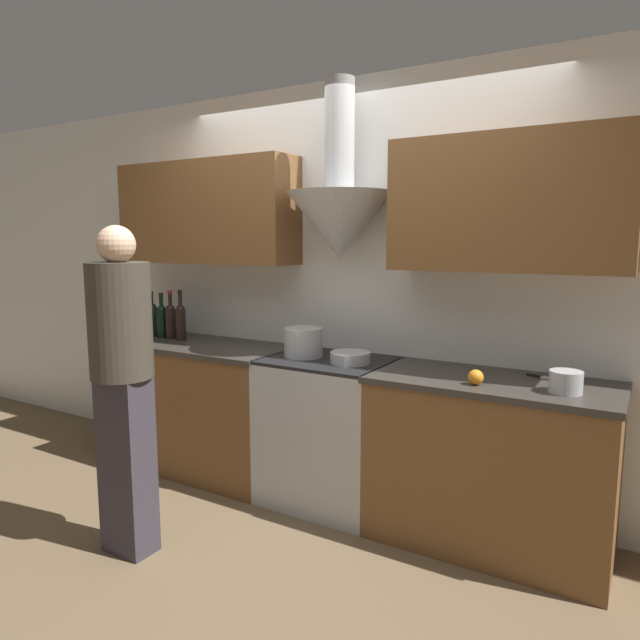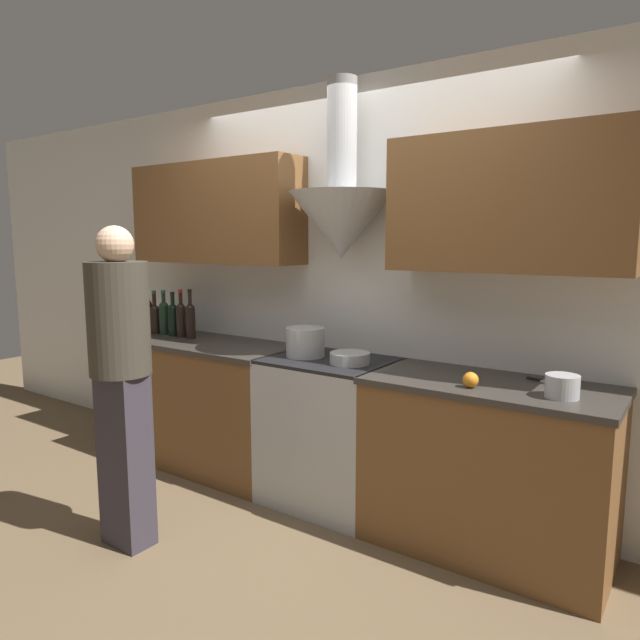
% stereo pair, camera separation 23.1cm
% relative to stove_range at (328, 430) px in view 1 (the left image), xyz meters
% --- Properties ---
extents(ground_plane, '(12.00, 12.00, 0.00)m').
position_rel_stove_range_xyz_m(ground_plane, '(0.00, -0.32, -0.45)').
color(ground_plane, brown).
extents(wall_back, '(8.40, 0.63, 2.60)m').
position_rel_stove_range_xyz_m(wall_back, '(-0.03, 0.26, 1.03)').
color(wall_back, white).
rests_on(wall_back, ground_plane).
extents(counter_left, '(1.43, 0.62, 0.90)m').
position_rel_stove_range_xyz_m(counter_left, '(-1.08, -0.00, -0.00)').
color(counter_left, brown).
rests_on(counter_left, ground_plane).
extents(counter_right, '(1.24, 0.62, 0.90)m').
position_rel_stove_range_xyz_m(counter_right, '(0.98, -0.00, -0.00)').
color(counter_right, brown).
rests_on(counter_right, ground_plane).
extents(stove_range, '(0.75, 0.60, 0.90)m').
position_rel_stove_range_xyz_m(stove_range, '(0.00, 0.00, 0.00)').
color(stove_range, '#B7BABC').
rests_on(stove_range, ground_plane).
extents(wine_bottle_0, '(0.07, 0.07, 0.35)m').
position_rel_stove_range_xyz_m(wine_bottle_0, '(-1.71, 0.02, 0.59)').
color(wine_bottle_0, black).
rests_on(wine_bottle_0, counter_left).
extents(wine_bottle_1, '(0.08, 0.08, 0.33)m').
position_rel_stove_range_xyz_m(wine_bottle_1, '(-1.63, 0.02, 0.57)').
color(wine_bottle_1, black).
rests_on(wine_bottle_1, counter_left).
extents(wine_bottle_2, '(0.08, 0.08, 0.34)m').
position_rel_stove_range_xyz_m(wine_bottle_2, '(-1.54, 0.04, 0.59)').
color(wine_bottle_2, black).
rests_on(wine_bottle_2, counter_left).
extents(wine_bottle_3, '(0.08, 0.08, 0.33)m').
position_rel_stove_range_xyz_m(wine_bottle_3, '(-1.43, 0.03, 0.58)').
color(wine_bottle_3, black).
rests_on(wine_bottle_3, counter_left).
extents(wine_bottle_4, '(0.07, 0.07, 0.35)m').
position_rel_stove_range_xyz_m(wine_bottle_4, '(-1.33, 0.02, 0.59)').
color(wine_bottle_4, black).
rests_on(wine_bottle_4, counter_left).
extents(wine_bottle_5, '(0.07, 0.07, 0.36)m').
position_rel_stove_range_xyz_m(wine_bottle_5, '(-1.23, 0.02, 0.59)').
color(wine_bottle_5, black).
rests_on(wine_bottle_5, counter_left).
extents(stock_pot, '(0.24, 0.24, 0.18)m').
position_rel_stove_range_xyz_m(stock_pot, '(-0.17, -0.02, 0.54)').
color(stock_pot, '#B7BABC').
rests_on(stock_pot, stove_range).
extents(mixing_bowl, '(0.23, 0.23, 0.07)m').
position_rel_stove_range_xyz_m(mixing_bowl, '(0.17, -0.04, 0.48)').
color(mixing_bowl, '#B7BABC').
rests_on(mixing_bowl, stove_range).
extents(orange_fruit, '(0.08, 0.08, 0.08)m').
position_rel_stove_range_xyz_m(orange_fruit, '(0.94, -0.16, 0.48)').
color(orange_fruit, orange).
rests_on(orange_fruit, counter_right).
extents(saucepan, '(0.15, 0.15, 0.11)m').
position_rel_stove_range_xyz_m(saucepan, '(1.34, -0.10, 0.50)').
color(saucepan, '#B7BABC').
rests_on(saucepan, counter_right).
extents(chefs_knife, '(0.21, 0.09, 0.01)m').
position_rel_stove_range_xyz_m(chefs_knife, '(1.22, 0.15, 0.45)').
color(chefs_knife, silver).
rests_on(chefs_knife, counter_right).
extents(person_foreground_left, '(0.31, 0.31, 1.69)m').
position_rel_stove_range_xyz_m(person_foreground_left, '(-0.60, -1.03, 0.48)').
color(person_foreground_left, '#38333D').
rests_on(person_foreground_left, ground_plane).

